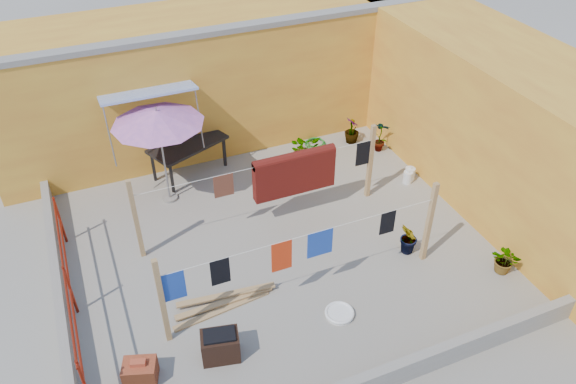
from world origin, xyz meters
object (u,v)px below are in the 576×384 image
object	(u,v)px
plant_back_a	(304,150)
white_basin	(339,313)
patio_umbrella	(157,118)
brick_stack	(140,371)
outdoor_table	(188,146)
brazier	(220,346)
water_jug_a	(410,174)
water_jug_b	(408,177)
green_hose	(315,143)

from	to	relation	value
plant_back_a	white_basin	bearing A→B (deg)	-106.64
patio_umbrella	brick_stack	size ratio (longest dim) A/B	4.11
brick_stack	plant_back_a	size ratio (longest dim) A/B	0.75
patio_umbrella	plant_back_a	bearing A→B (deg)	2.27
outdoor_table	white_basin	distance (m)	5.45
outdoor_table	brick_stack	bearing A→B (deg)	-112.70
brick_stack	patio_umbrella	bearing A→B (deg)	71.39
brazier	water_jug_a	xyz separation A→B (m)	(5.50, 3.03, -0.10)
outdoor_table	water_jug_b	distance (m)	5.09
water_jug_a	water_jug_b	size ratio (longest dim) A/B	1.10
green_hose	brazier	bearing A→B (deg)	-128.18
white_basin	plant_back_a	world-z (taller)	plant_back_a
patio_umbrella	brazier	distance (m)	4.81
brazier	water_jug_a	size ratio (longest dim) A/B	1.86
outdoor_table	brick_stack	distance (m)	5.67
patio_umbrella	brick_stack	distance (m)	4.99
brazier	white_basin	distance (m)	2.17
white_basin	plant_back_a	distance (m)	4.78
brick_stack	white_basin	distance (m)	3.43
water_jug_a	green_hose	xyz separation A→B (m)	(-1.35, 2.25, -0.12)
brazier	white_basin	world-z (taller)	brazier
patio_umbrella	plant_back_a	world-z (taller)	patio_umbrella
patio_umbrella	outdoor_table	xyz separation A→B (m)	(0.70, 0.82, -1.31)
outdoor_table	water_jug_a	distance (m)	5.15
patio_umbrella	green_hose	bearing A→B (deg)	11.71
brazier	patio_umbrella	bearing A→B (deg)	87.38
brick_stack	brazier	distance (m)	1.28
outdoor_table	plant_back_a	xyz separation A→B (m)	(2.62, -0.69, -0.34)
water_jug_a	green_hose	size ratio (longest dim) A/B	0.68
brick_stack	white_basin	bearing A→B (deg)	-0.78
outdoor_table	brazier	size ratio (longest dim) A/B	2.88
patio_umbrella	white_basin	world-z (taller)	patio_umbrella
brazier	plant_back_a	distance (m)	5.79
patio_umbrella	water_jug_a	bearing A→B (deg)	-15.15
patio_umbrella	plant_back_a	xyz separation A→B (m)	(3.32, 0.13, -1.65)
outdoor_table	green_hose	distance (m)	3.32
white_basin	water_jug_a	world-z (taller)	water_jug_a
patio_umbrella	brazier	world-z (taller)	patio_umbrella
water_jug_a	brick_stack	bearing A→B (deg)	-156.42
white_basin	outdoor_table	bearing A→B (deg)	103.38
outdoor_table	plant_back_a	world-z (taller)	outdoor_table
white_basin	plant_back_a	xyz separation A→B (m)	(1.37, 4.57, 0.35)
patio_umbrella	brick_stack	world-z (taller)	patio_umbrella
outdoor_table	brazier	world-z (taller)	outdoor_table
water_jug_b	green_hose	xyz separation A→B (m)	(-1.25, 2.33, -0.11)
white_basin	water_jug_a	xyz separation A→B (m)	(3.34, 3.00, 0.11)
brazier	water_jug_b	xyz separation A→B (m)	(5.40, 2.95, -0.12)
water_jug_b	plant_back_a	distance (m)	2.51
white_basin	plant_back_a	bearing A→B (deg)	73.36
plant_back_a	outdoor_table	bearing A→B (deg)	165.28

